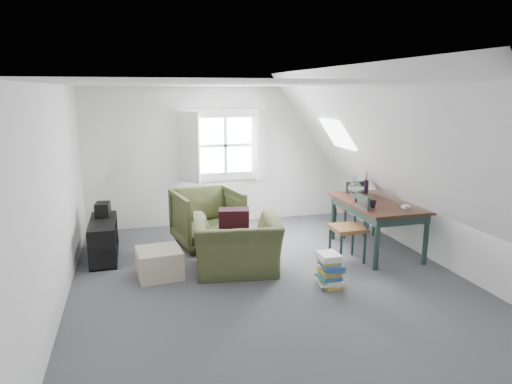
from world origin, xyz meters
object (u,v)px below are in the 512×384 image
object	(u,v)px
dining_chair_far	(352,206)
dining_chair_near	(350,227)
media_shelf	(104,242)
armchair_near	(237,271)
ottoman	(159,263)
armchair_far	(208,245)
magazine_stack	(330,270)
dining_table	(377,208)

from	to	relation	value
dining_chair_far	dining_chair_near	xyz separation A→B (m)	(-0.57, -1.07, 0.00)
dining_chair_far	media_shelf	distance (m)	4.03
armchair_near	dining_chair_far	size ratio (longest dim) A/B	1.17
armchair_near	ottoman	distance (m)	1.05
armchair_far	magazine_stack	xyz separation A→B (m)	(1.23, -1.98, 0.22)
ottoman	dining_table	bearing A→B (deg)	2.32
armchair_near	dining_table	xyz separation A→B (m)	(2.25, 0.23, 0.68)
dining_table	dining_chair_far	xyz separation A→B (m)	(-0.00, 0.82, -0.17)
armchair_near	ottoman	size ratio (longest dim) A/B	2.03
magazine_stack	ottoman	bearing A→B (deg)	156.57
armchair_far	media_shelf	bearing A→B (deg)	175.41
dining_chair_near	media_shelf	size ratio (longest dim) A/B	0.88
ottoman	dining_table	size ratio (longest dim) A/B	0.36
armchair_near	dining_table	distance (m)	2.36
dining_chair_near	ottoman	bearing A→B (deg)	-71.84
magazine_stack	armchair_far	bearing A→B (deg)	121.80
armchair_near	armchair_far	size ratio (longest dim) A/B	1.15
ottoman	armchair_far	bearing A→B (deg)	52.65
dining_table	dining_chair_near	bearing A→B (deg)	-158.31
armchair_near	magazine_stack	xyz separation A→B (m)	(1.02, -0.79, 0.22)
armchair_far	dining_chair_far	world-z (taller)	dining_chair_far
dining_chair_far	magazine_stack	size ratio (longest dim) A/B	2.26
dining_chair_near	media_shelf	distance (m)	3.61
armchair_far	armchair_near	bearing A→B (deg)	-91.59
armchair_far	magazine_stack	bearing A→B (deg)	-69.46
armchair_near	media_shelf	bearing A→B (deg)	-22.10
ottoman	dining_chair_far	size ratio (longest dim) A/B	0.58
armchair_near	dining_table	world-z (taller)	dining_table
dining_table	media_shelf	distance (m)	4.12
dining_chair_far	armchair_near	bearing A→B (deg)	6.59
armchair_near	dining_table	size ratio (longest dim) A/B	0.73
media_shelf	magazine_stack	distance (m)	3.32
armchair_near	armchair_far	bearing A→B (deg)	-72.97
dining_chair_far	media_shelf	xyz separation A→B (m)	(-4.02, -0.05, -0.25)
magazine_stack	dining_table	bearing A→B (deg)	39.90
dining_chair_far	magazine_stack	xyz separation A→B (m)	(-1.22, -1.84, -0.29)
dining_chair_near	media_shelf	xyz separation A→B (m)	(-3.45, 1.03, -0.25)
armchair_far	dining_table	bearing A→B (deg)	-32.52
ottoman	dining_table	xyz separation A→B (m)	(3.28, 0.13, 0.49)
media_shelf	ottoman	bearing A→B (deg)	-55.47
dining_chair_far	armchair_far	bearing A→B (deg)	-21.65
armchair_far	dining_table	world-z (taller)	dining_table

